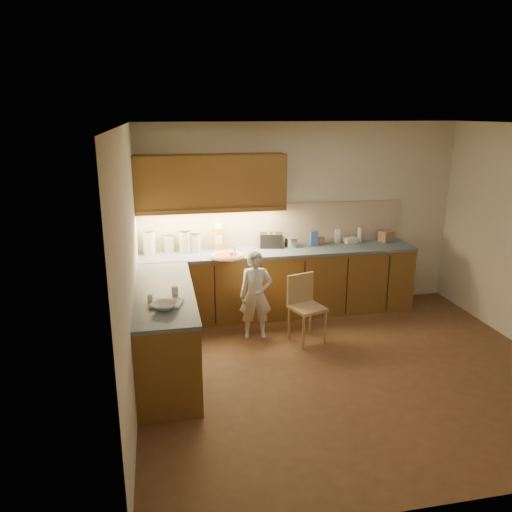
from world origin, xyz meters
name	(u,v)px	position (x,y,z in m)	size (l,w,h in m)	color
room	(357,220)	(0.00, 0.00, 1.68)	(4.54, 4.50, 2.62)	#52321C
l_counter	(246,296)	(-0.92, 1.25, 0.46)	(3.77, 2.62, 0.92)	brown
backsplash	(275,225)	(-0.38, 1.99, 1.21)	(3.75, 0.02, 0.58)	#C7B49A
upper_cabinets	(211,182)	(-1.27, 1.82, 1.85)	(1.95, 0.36, 0.73)	brown
pizza_on_board	(227,256)	(-1.12, 1.50, 0.94)	(0.44, 0.44, 0.18)	#AB8155
child	(256,295)	(-0.84, 1.02, 0.55)	(0.40, 0.26, 1.11)	silver
wooden_chair	(305,303)	(-0.27, 0.83, 0.48)	(0.46, 0.46, 0.82)	tan
mixing_bowl	(165,306)	(-1.95, -0.13, 0.95)	(0.23, 0.23, 0.06)	white
canister_a	(149,242)	(-2.10, 1.83, 1.09)	(0.17, 0.17, 0.33)	white
canister_b	(169,243)	(-1.84, 1.89, 1.05)	(0.15, 0.15, 0.25)	beige
canister_c	(185,241)	(-1.63, 1.83, 1.08)	(0.17, 0.17, 0.32)	silver
canister_d	(195,242)	(-1.50, 1.84, 1.06)	(0.17, 0.17, 0.27)	white
oil_jug	(218,238)	(-1.18, 1.90, 1.08)	(0.14, 0.12, 0.35)	gold
toaster	(271,240)	(-0.45, 1.86, 1.02)	(0.34, 0.23, 0.20)	black
steel_pot	(291,242)	(-0.18, 1.82, 0.99)	(0.18, 0.18, 0.14)	#BCBCC1
blue_box	(314,238)	(0.15, 1.82, 1.03)	(0.11, 0.07, 0.21)	#3659A2
card_box_a	(318,241)	(0.23, 1.88, 0.97)	(0.15, 0.11, 0.11)	tan
white_bottle	(337,236)	(0.52, 1.90, 1.02)	(0.07, 0.07, 0.20)	white
flat_pack	(350,240)	(0.71, 1.88, 0.96)	(0.18, 0.13, 0.07)	white
tall_jar	(360,234)	(0.86, 1.90, 1.03)	(0.07, 0.07, 0.23)	white
card_box_b	(386,236)	(1.25, 1.87, 1.00)	(0.19, 0.15, 0.15)	tan
dough_cloth	(167,303)	(-1.93, -0.02, 0.93)	(0.29, 0.23, 0.02)	silver
spice_jar_a	(150,298)	(-2.09, 0.09, 0.96)	(0.06, 0.06, 0.07)	white
spice_jar_b	(175,290)	(-1.84, 0.24, 0.96)	(0.07, 0.07, 0.09)	white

